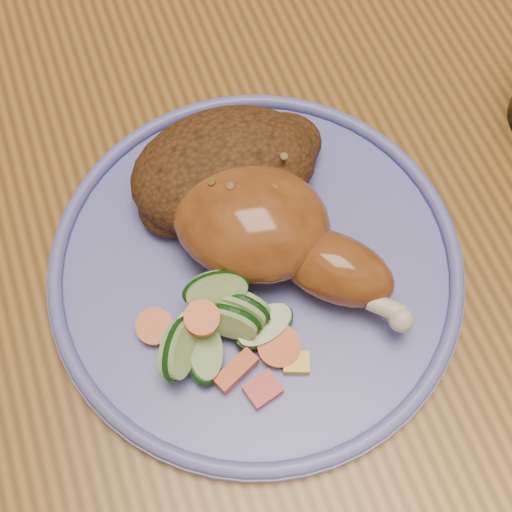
% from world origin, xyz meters
% --- Properties ---
extents(ground, '(4.00, 4.00, 0.00)m').
position_xyz_m(ground, '(0.00, 0.00, 0.00)').
color(ground, brown).
rests_on(ground, ground).
extents(dining_table, '(0.90, 1.40, 0.75)m').
position_xyz_m(dining_table, '(0.00, 0.00, 0.67)').
color(dining_table, olive).
rests_on(dining_table, ground).
extents(plate, '(0.28, 0.28, 0.01)m').
position_xyz_m(plate, '(-0.10, -0.07, 0.76)').
color(plate, '#5F62B6').
rests_on(plate, dining_table).
extents(plate_rim, '(0.28, 0.28, 0.01)m').
position_xyz_m(plate_rim, '(-0.10, -0.07, 0.77)').
color(plate_rim, '#5F62B6').
rests_on(plate_rim, plate).
extents(chicken_leg, '(0.15, 0.17, 0.06)m').
position_xyz_m(chicken_leg, '(-0.09, -0.06, 0.79)').
color(chicken_leg, brown).
rests_on(chicken_leg, plate).
extents(rice_pilaf, '(0.14, 0.10, 0.06)m').
position_xyz_m(rice_pilaf, '(-0.10, -0.01, 0.78)').
color(rice_pilaf, '#4B2A12').
rests_on(rice_pilaf, plate).
extents(vegetable_pile, '(0.10, 0.10, 0.05)m').
position_xyz_m(vegetable_pile, '(-0.14, -0.11, 0.78)').
color(vegetable_pile, '#A50A05').
rests_on(vegetable_pile, plate).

